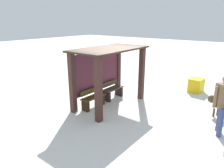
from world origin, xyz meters
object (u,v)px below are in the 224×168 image
at_px(bus_shelter, 106,66).
at_px(grit_bin, 196,85).
at_px(bench_center_inside, 113,91).
at_px(dog, 221,105).
at_px(bench_left_inside, 93,99).
at_px(person_walking, 223,100).

xyz_separation_m(bus_shelter, grit_bin, (3.75, -2.43, -1.24)).
xyz_separation_m(bench_center_inside, dog, (0.81, -4.11, 0.15)).
bearing_deg(dog, bench_center_inside, 101.10).
bearing_deg(grit_bin, bus_shelter, 147.04).
relative_size(bench_left_inside, dog, 1.03).
bearing_deg(bus_shelter, dog, -70.17).
bearing_deg(bench_left_inside, dog, -63.48).
distance_m(bench_center_inside, grit_bin, 4.06).
bearing_deg(person_walking, bench_center_inside, 85.14).
height_order(bench_left_inside, person_walking, person_walking).
relative_size(bus_shelter, person_walking, 1.72).
distance_m(person_walking, grit_bin, 3.98).
xyz_separation_m(bus_shelter, bench_center_inside, (0.62, 0.15, -1.22)).
bearing_deg(bus_shelter, bench_left_inside, 166.52).
height_order(bench_left_inside, dog, bench_left_inside).
bearing_deg(bus_shelter, person_walking, -86.50).
bearing_deg(bench_center_inside, bench_left_inside, -179.93).
bearing_deg(person_walking, bus_shelter, 93.50).
bearing_deg(bench_left_inside, grit_bin, -30.56).
relative_size(bench_center_inside, dog, 1.03).
distance_m(person_walking, dog, 1.33).
bearing_deg(bench_center_inside, person_walking, -94.86).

